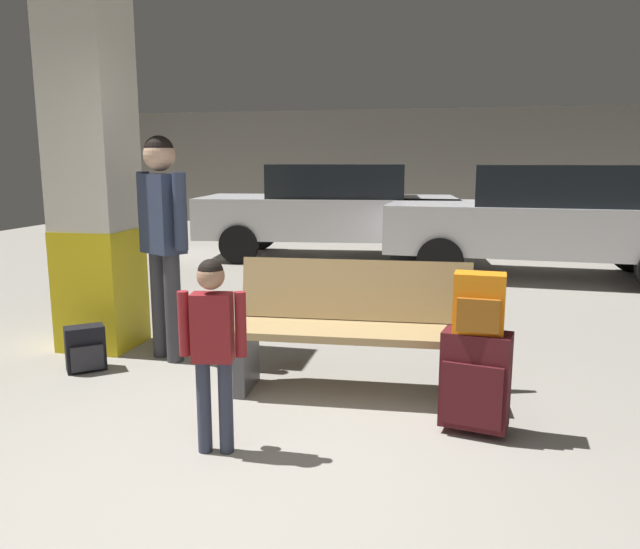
{
  "coord_description": "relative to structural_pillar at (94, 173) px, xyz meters",
  "views": [
    {
      "loc": [
        1.02,
        -2.43,
        1.56
      ],
      "look_at": [
        0.22,
        1.3,
        0.85
      ],
      "focal_mm": 34.47,
      "sensor_mm": 36.0,
      "label": 1
    }
  ],
  "objects": [
    {
      "name": "parked_car_far",
      "position": [
        0.93,
        5.26,
        -0.66
      ],
      "size": [
        4.26,
        2.14,
        1.51
      ],
      "color": "silver",
      "rests_on": "ground_plane"
    },
    {
      "name": "suitcase",
      "position": [
        3.04,
        -1.11,
        -1.14
      ],
      "size": [
        0.41,
        0.29,
        0.6
      ],
      "color": "#471419",
      "rests_on": "ground_plane"
    },
    {
      "name": "adult",
      "position": [
        0.69,
        -0.21,
        -0.38
      ],
      "size": [
        0.53,
        0.36,
        1.75
      ],
      "color": "#38383D",
      "rests_on": "ground_plane"
    },
    {
      "name": "backpack_dark_floor",
      "position": [
        0.22,
        -0.61,
        -1.3
      ],
      "size": [
        0.32,
        0.31,
        0.34
      ],
      "color": "black",
      "rests_on": "ground_plane"
    },
    {
      "name": "ground_plane",
      "position": [
        1.86,
        1.86,
        -1.51
      ],
      "size": [
        18.0,
        18.0,
        0.1
      ],
      "primitive_type": "cube",
      "color": "gray"
    },
    {
      "name": "bench",
      "position": [
        2.24,
        -0.6,
        -1.02
      ],
      "size": [
        1.63,
        0.61,
        0.89
      ],
      "color": "tan",
      "rests_on": "ground_plane"
    },
    {
      "name": "parked_car_near",
      "position": [
        4.12,
        4.13,
        -0.66
      ],
      "size": [
        4.17,
        1.94,
        1.51
      ],
      "color": "silver",
      "rests_on": "ground_plane"
    },
    {
      "name": "backpack_bright",
      "position": [
        3.04,
        -1.11,
        -0.69
      ],
      "size": [
        0.29,
        0.21,
        0.34
      ],
      "color": "orange",
      "rests_on": "suitcase"
    },
    {
      "name": "structural_pillar",
      "position": [
        0.0,
        0.0,
        0.0
      ],
      "size": [
        0.57,
        0.57,
        2.95
      ],
      "color": "yellow",
      "rests_on": "ground_plane"
    },
    {
      "name": "garage_back_wall",
      "position": [
        1.86,
        10.72,
        -0.06
      ],
      "size": [
        18.0,
        0.12,
        2.8
      ],
      "primitive_type": "cube",
      "color": "gray",
      "rests_on": "ground_plane"
    },
    {
      "name": "child",
      "position": [
        1.67,
        -1.64,
        -0.81
      ],
      "size": [
        0.36,
        0.2,
        1.06
      ],
      "color": "#33384C",
      "rests_on": "ground_plane"
    }
  ]
}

